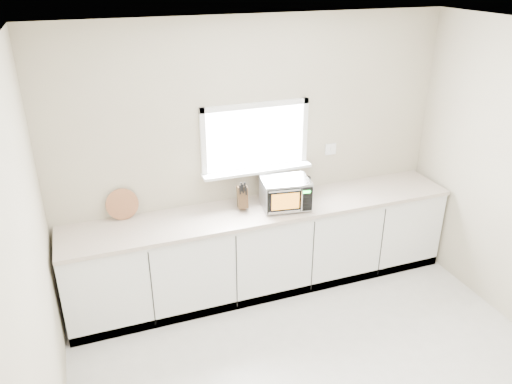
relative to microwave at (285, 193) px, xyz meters
name	(u,v)px	position (x,y,z in m)	size (l,w,h in m)	color
back_wall	(255,155)	(-0.19, 0.36, 0.29)	(4.00, 0.17, 2.70)	#BEB697
cabinets	(265,249)	(-0.19, 0.06, -0.63)	(3.92, 0.60, 0.88)	white
countertop	(265,209)	(-0.19, 0.05, -0.17)	(3.92, 0.64, 0.04)	beige
microwave	(285,193)	(0.00, 0.00, 0.00)	(0.50, 0.43, 0.29)	black
knife_block	(242,197)	(-0.40, 0.12, -0.03)	(0.13, 0.22, 0.29)	#412D17
cutting_board	(122,204)	(-1.52, 0.30, 0.00)	(0.30, 0.30, 0.02)	#AD6943
coffee_grinder	(305,187)	(0.29, 0.17, -0.05)	(0.14, 0.14, 0.21)	#B7BABF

